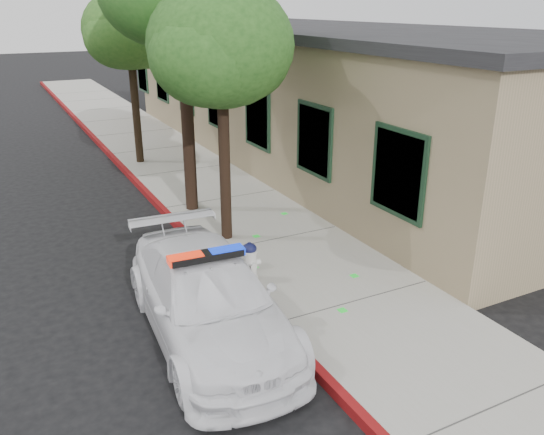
{
  "coord_description": "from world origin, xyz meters",
  "views": [
    {
      "loc": [
        -3.47,
        -6.74,
        4.89
      ],
      "look_at": [
        1.03,
        1.98,
        1.1
      ],
      "focal_mm": 36.63,
      "sensor_mm": 36.0,
      "label": 1
    }
  ],
  "objects": [
    {
      "name": "street_tree_far",
      "position": [
        0.73,
        10.56,
        4.06
      ],
      "size": [
        2.91,
        2.75,
        5.2
      ],
      "rotation": [
        0.0,
        0.0,
        -0.06
      ],
      "color": "black",
      "rests_on": "sidewalk"
    },
    {
      "name": "red_curb",
      "position": [
        0.06,
        3.0,
        0.08
      ],
      "size": [
        0.14,
        60.0,
        0.16
      ],
      "primitive_type": "cube",
      "color": "maroon",
      "rests_on": "ground"
    },
    {
      "name": "clapboard_building",
      "position": [
        6.69,
        9.0,
        2.13
      ],
      "size": [
        7.3,
        20.89,
        4.24
      ],
      "color": "#978263",
      "rests_on": "ground"
    },
    {
      "name": "ground",
      "position": [
        0.0,
        0.0,
        0.0
      ],
      "size": [
        120.0,
        120.0,
        0.0
      ],
      "primitive_type": "plane",
      "color": "black",
      "rests_on": "ground"
    },
    {
      "name": "police_car",
      "position": [
        -0.9,
        0.37,
        0.67
      ],
      "size": [
        2.15,
        4.68,
        1.45
      ],
      "rotation": [
        0.0,
        0.0,
        -0.07
      ],
      "color": "white",
      "rests_on": "ground"
    },
    {
      "name": "fire_hydrant",
      "position": [
        0.35,
        1.54,
        0.52
      ],
      "size": [
        0.42,
        0.36,
        0.74
      ],
      "rotation": [
        0.0,
        0.0,
        -0.04
      ],
      "color": "silver",
      "rests_on": "sidewalk"
    },
    {
      "name": "street_tree_near",
      "position": [
        0.76,
        3.57,
        4.04
      ],
      "size": [
        3.0,
        2.85,
        5.22
      ],
      "rotation": [
        0.0,
        0.0,
        -0.04
      ],
      "color": "black",
      "rests_on": "sidewalk"
    },
    {
      "name": "sidewalk",
      "position": [
        1.6,
        3.0,
        0.07
      ],
      "size": [
        3.2,
        60.0,
        0.15
      ],
      "primitive_type": "cube",
      "color": "#9B998D",
      "rests_on": "ground"
    }
  ]
}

